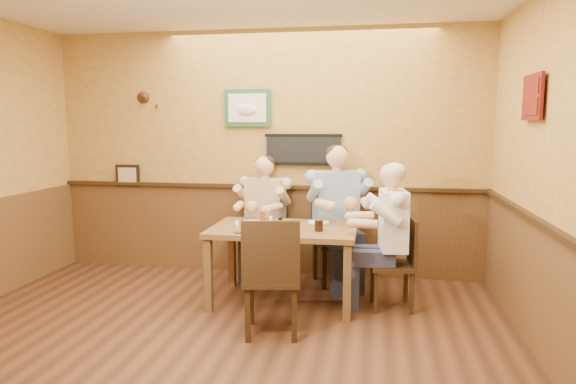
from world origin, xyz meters
name	(u,v)px	position (x,y,z in m)	size (l,w,h in m)	color
room	(213,132)	(0.13, 0.17, 1.69)	(5.02, 5.03, 2.81)	#371E10
dining_table	(284,236)	(0.40, 1.50, 0.66)	(1.40, 0.90, 0.75)	brown
chair_back_left	(266,239)	(0.04, 2.29, 0.44)	(0.40, 0.40, 0.87)	#342210
chair_back_right	(335,241)	(0.84, 2.18, 0.48)	(0.44, 0.44, 0.95)	#342210
chair_right_end	(392,263)	(1.43, 1.51, 0.44)	(0.40, 0.40, 0.87)	#342210
chair_near_side	(272,275)	(0.43, 0.74, 0.50)	(0.46, 0.46, 1.00)	#342210
diner_tan_shirt	(266,223)	(0.04, 2.29, 0.62)	(0.58, 0.58, 1.25)	beige
diner_blue_polo	(336,222)	(0.84, 2.18, 0.68)	(0.63, 0.63, 1.36)	#85A3C8
diner_white_elder	(393,244)	(1.43, 1.51, 0.62)	(0.57, 0.57, 1.24)	white
water_glass_left	(239,226)	(0.04, 1.16, 0.81)	(0.08, 0.08, 0.13)	white
water_glass_mid	(293,227)	(0.53, 1.21, 0.81)	(0.08, 0.08, 0.12)	white
cola_tumbler	(319,226)	(0.75, 1.36, 0.80)	(0.08, 0.08, 0.10)	black
hot_sauce_bottle	(263,219)	(0.22, 1.37, 0.85)	(0.05, 0.05, 0.20)	#B03312
salt_shaker	(271,221)	(0.25, 1.56, 0.79)	(0.03, 0.03, 0.08)	white
pepper_shaker	(280,222)	(0.37, 1.48, 0.80)	(0.04, 0.04, 0.10)	black
plate_far_left	(251,223)	(0.04, 1.60, 0.76)	(0.27, 0.27, 0.02)	white
plate_far_right	(319,222)	(0.71, 1.76, 0.76)	(0.22, 0.22, 0.01)	silver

